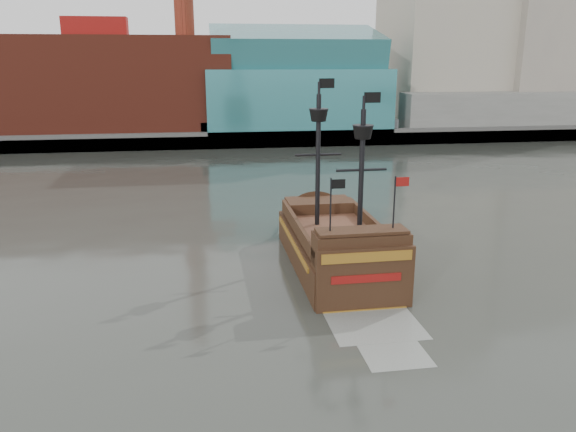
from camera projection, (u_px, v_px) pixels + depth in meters
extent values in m
plane|color=#2B2D28|center=(322.00, 333.00, 28.88)|extent=(400.00, 400.00, 0.00)
cube|color=slate|center=(230.00, 122.00, 116.17)|extent=(220.00, 60.00, 2.00)
cube|color=#4C4C49|center=(240.00, 140.00, 88.01)|extent=(220.00, 1.00, 2.60)
cube|color=maroon|center=(100.00, 85.00, 91.67)|extent=(42.00, 18.00, 15.00)
cube|color=teal|center=(295.00, 99.00, 95.03)|extent=(30.00, 16.00, 10.00)
cube|color=gray|center=(546.00, 17.00, 103.83)|extent=(18.00, 18.00, 38.00)
cube|color=slate|center=(515.00, 110.00, 97.22)|extent=(40.00, 6.00, 6.00)
cube|color=teal|center=(295.00, 50.00, 92.86)|extent=(28.00, 14.94, 8.78)
cube|color=black|center=(335.00, 256.00, 38.08)|extent=(5.84, 13.74, 2.96)
cube|color=#452719|center=(336.00, 233.00, 37.64)|extent=(5.25, 12.36, 0.34)
cube|color=black|center=(319.00, 207.00, 42.73)|extent=(4.87, 2.78, 1.14)
cube|color=black|center=(361.00, 250.00, 31.77)|extent=(5.43, 1.88, 2.05)
cube|color=black|center=(365.00, 287.00, 31.27)|extent=(5.59, 0.34, 4.56)
cube|color=#8E5F1B|center=(367.00, 257.00, 30.62)|extent=(5.13, 0.14, 0.57)
cube|color=maroon|center=(366.00, 278.00, 30.96)|extent=(3.99, 0.13, 0.46)
cylinder|color=black|center=(318.00, 161.00, 37.87)|extent=(0.32, 0.32, 8.89)
cylinder|color=black|center=(361.00, 176.00, 34.68)|extent=(0.32, 0.32, 8.21)
cone|color=black|center=(319.00, 115.00, 37.03)|extent=(1.27, 1.27, 0.80)
cone|color=black|center=(363.00, 132.00, 33.94)|extent=(1.27, 1.27, 0.80)
cube|color=black|center=(327.00, 83.00, 36.55)|extent=(1.03, 0.04, 0.63)
cube|color=black|center=(372.00, 97.00, 33.46)|extent=(1.03, 0.04, 0.63)
cube|color=#929792|center=(375.00, 325.00, 29.82)|extent=(4.89, 4.15, 0.02)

